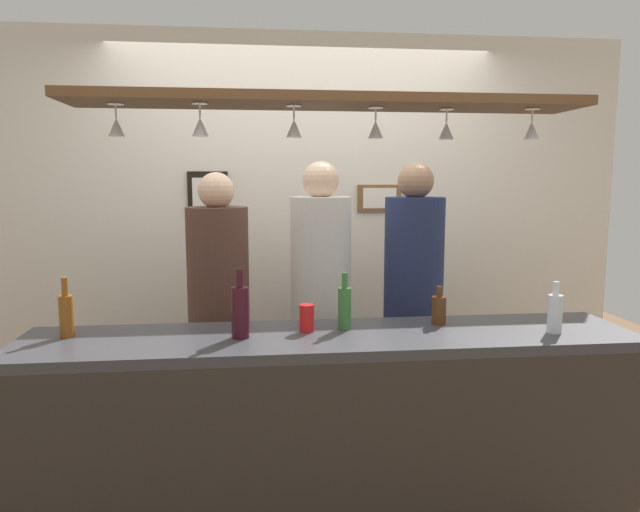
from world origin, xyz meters
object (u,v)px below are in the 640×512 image
Objects in this scene: person_left_brown_shirt at (219,293)px; drink_can at (307,318)px; bottle_beer_green_import at (345,307)px; bottle_soda_clear at (555,312)px; bottle_wine_dark_red at (240,311)px; person_middle_white_patterned_shirt at (321,284)px; picture_frame_lower_pair at (379,198)px; bottle_beer_amber_tall at (66,314)px; person_right_navy_shirt at (413,283)px; bottle_beer_brown_stubby at (439,309)px; picture_frame_caricature at (208,198)px.

drink_can is (0.43, -0.68, 0.01)m from person_left_brown_shirt.
bottle_soda_clear is at bearing -10.30° from bottle_beer_green_import.
bottle_wine_dark_red is at bearing 176.92° from bottle_soda_clear.
bottle_wine_dark_red is (-0.43, -0.76, 0.03)m from person_middle_white_patterned_shirt.
person_left_brown_shirt is 6.47× the size of bottle_beer_green_import.
picture_frame_lower_pair is (-0.47, 1.49, 0.46)m from bottle_soda_clear.
bottle_beer_green_import is at bearing 169.70° from bottle_soda_clear.
person_left_brown_shirt is at bearing -180.00° from person_middle_white_patterned_shirt.
bottle_beer_amber_tall is 1.13× the size of bottle_soda_clear.
person_left_brown_shirt reaches higher than bottle_beer_green_import.
bottle_soda_clear is at bearing -72.58° from picture_frame_lower_pair.
bottle_wine_dark_red is at bearing -142.08° from person_right_navy_shirt.
bottle_soda_clear is (1.52, -0.83, 0.05)m from person_left_brown_shirt.
bottle_wine_dark_red is (0.14, -0.76, 0.07)m from person_left_brown_shirt.
bottle_beer_amber_tall is (-1.18, -0.66, 0.01)m from person_middle_white_patterned_shirt.
person_left_brown_shirt reaches higher than picture_frame_lower_pair.
drink_can is (-0.14, -0.68, -0.02)m from person_middle_white_patterned_shirt.
bottle_beer_amber_tall reaches higher than drink_can.
bottle_beer_green_import is at bearing 6.19° from drink_can.
person_left_brown_shirt is at bearing 149.65° from bottle_beer_brown_stubby.
person_middle_white_patterned_shirt is 9.68× the size of bottle_beer_brown_stubby.
picture_frame_lower_pair reaches higher than bottle_soda_clear.
bottle_wine_dark_red is at bearing -119.82° from person_middle_white_patterned_shirt.
person_middle_white_patterned_shirt is 5.81× the size of picture_frame_lower_pair.
bottle_beer_brown_stubby is (-0.05, -0.62, -0.01)m from person_right_navy_shirt.
bottle_soda_clear is 1.63m from picture_frame_lower_pair.
bottle_beer_green_import is at bearing -47.80° from person_left_brown_shirt.
picture_frame_caricature is at bearing 180.00° from picture_frame_lower_pair.
picture_frame_caricature is at bearing 68.84° from bottle_beer_amber_tall.
picture_frame_lower_pair is at bearing 0.00° from picture_frame_caricature.
bottle_beer_brown_stubby is 0.46m from bottle_beer_green_import.
picture_frame_caricature is (-0.23, 1.42, 0.44)m from bottle_wine_dark_red.
picture_frame_caricature reaches higher than drink_can.
person_right_navy_shirt is 6.68× the size of bottle_beer_green_import.
picture_frame_caricature is at bearing 137.21° from bottle_soda_clear.
bottle_beer_green_import is (1.21, -0.01, 0.00)m from bottle_beer_amber_tall.
bottle_beer_brown_stubby is 1.37m from picture_frame_lower_pair.
person_left_brown_shirt is 1.23m from bottle_beer_brown_stubby.
person_left_brown_shirt is 0.57m from person_middle_white_patterned_shirt.
person_left_brown_shirt is 13.79× the size of drink_can.
bottle_beer_amber_tall is 1.04m from drink_can.
picture_frame_lower_pair is (0.91, 1.42, 0.43)m from bottle_wine_dark_red.
bottle_wine_dark_red is at bearing -7.75° from bottle_beer_amber_tall.
person_middle_white_patterned_shirt is 6.70× the size of bottle_beer_green_import.
bottle_soda_clear is (0.95, -0.83, 0.01)m from person_middle_white_patterned_shirt.
bottle_beer_green_import reaches higher than bottle_beer_brown_stubby.
person_middle_white_patterned_shirt reaches higher than person_left_brown_shirt.
bottle_soda_clear is 0.88× the size of bottle_beer_green_import.
bottle_beer_amber_tall is at bearing 179.55° from bottle_beer_green_import.
drink_can is at bearing 14.02° from bottle_wine_dark_red.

